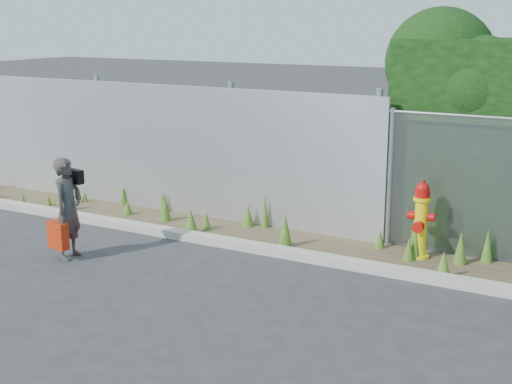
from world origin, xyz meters
The scene contains 8 objects.
ground centered at (0.00, 0.00, 0.00)m, with size 80.00×80.00×0.00m, color #313134.
curb centered at (0.00, 1.80, 0.06)m, with size 16.00×0.22×0.12m, color #AAA599.
weed_strip centered at (0.41, 2.49, 0.14)m, with size 16.00×1.31×0.55m.
corrugated_fence centered at (-3.25, 3.01, 1.10)m, with size 8.50×0.21×2.30m.
fire_hydrant centered at (1.64, 2.62, 0.55)m, with size 0.38×0.34×1.13m.
woman centered at (-2.68, 0.31, 0.72)m, with size 0.52×0.34×1.44m, color #0D554A.
red_tote_bag centered at (-2.75, 0.15, 0.36)m, with size 0.34×0.13×0.45m.
black_shoulder_bag centered at (-2.68, 0.49, 1.14)m, with size 0.26×0.11×0.20m.
Camera 1 is at (4.19, -6.81, 3.30)m, focal length 50.00 mm.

